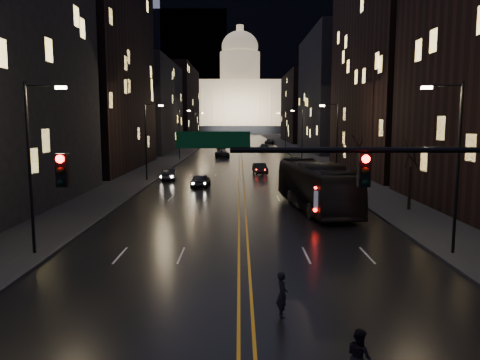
{
  "coord_description": "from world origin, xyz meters",
  "views": [
    {
      "loc": [
        -0.22,
        -13.87,
        7.09
      ],
      "look_at": [
        -0.19,
        12.28,
        3.72
      ],
      "focal_mm": 35.0,
      "sensor_mm": 36.0,
      "label": 1
    }
  ],
  "objects_px": {
    "receding_car_a": "(260,168)",
    "pedestrian_a": "(282,294)",
    "oncoming_car_b": "(169,174)",
    "bus": "(316,186)",
    "oncoming_car_a": "(201,180)",
    "traffic_signal": "(444,187)",
    "pedestrian_b": "(359,356)"
  },
  "relations": [
    {
      "from": "receding_car_a",
      "to": "pedestrian_a",
      "type": "xyz_separation_m",
      "value": [
        -1.18,
        -45.44,
        0.14
      ]
    },
    {
      "from": "oncoming_car_b",
      "to": "bus",
      "type": "bearing_deg",
      "value": 123.98
    },
    {
      "from": "pedestrian_a",
      "to": "receding_car_a",
      "type": "bearing_deg",
      "value": -9.95
    },
    {
      "from": "oncoming_car_a",
      "to": "traffic_signal",
      "type": "bearing_deg",
      "value": 109.68
    },
    {
      "from": "oncoming_car_a",
      "to": "receding_car_a",
      "type": "distance_m",
      "value": 14.4
    },
    {
      "from": "traffic_signal",
      "to": "receding_car_a",
      "type": "distance_m",
      "value": 48.08
    },
    {
      "from": "traffic_signal",
      "to": "pedestrian_a",
      "type": "bearing_deg",
      "value": 153.15
    },
    {
      "from": "receding_car_a",
      "to": "pedestrian_b",
      "type": "xyz_separation_m",
      "value": [
        0.5,
        -49.75,
        0.08
      ]
    },
    {
      "from": "bus",
      "to": "oncoming_car_b",
      "type": "bearing_deg",
      "value": 121.49
    },
    {
      "from": "oncoming_car_a",
      "to": "pedestrian_b",
      "type": "xyz_separation_m",
      "value": [
        7.34,
        -37.08,
        0.02
      ]
    },
    {
      "from": "bus",
      "to": "oncoming_car_b",
      "type": "distance_m",
      "value": 22.92
    },
    {
      "from": "receding_car_a",
      "to": "pedestrian_a",
      "type": "distance_m",
      "value": 45.45
    },
    {
      "from": "oncoming_car_a",
      "to": "receding_car_a",
      "type": "bearing_deg",
      "value": -114.94
    },
    {
      "from": "traffic_signal",
      "to": "oncoming_car_a",
      "type": "height_order",
      "value": "traffic_signal"
    },
    {
      "from": "pedestrian_a",
      "to": "pedestrian_b",
      "type": "relative_size",
      "value": 1.08
    },
    {
      "from": "bus",
      "to": "receding_car_a",
      "type": "relative_size",
      "value": 3.19
    },
    {
      "from": "oncoming_car_b",
      "to": "pedestrian_a",
      "type": "height_order",
      "value": "pedestrian_a"
    },
    {
      "from": "oncoming_car_a",
      "to": "oncoming_car_b",
      "type": "distance_m",
      "value": 7.02
    },
    {
      "from": "oncoming_car_a",
      "to": "oncoming_car_b",
      "type": "bearing_deg",
      "value": -50.2
    },
    {
      "from": "oncoming_car_b",
      "to": "pedestrian_a",
      "type": "relative_size",
      "value": 2.62
    },
    {
      "from": "bus",
      "to": "receding_car_a",
      "type": "bearing_deg",
      "value": 90.35
    },
    {
      "from": "bus",
      "to": "receding_car_a",
      "type": "height_order",
      "value": "bus"
    },
    {
      "from": "pedestrian_b",
      "to": "pedestrian_a",
      "type": "bearing_deg",
      "value": -2.2
    },
    {
      "from": "oncoming_car_b",
      "to": "pedestrian_a",
      "type": "xyz_separation_m",
      "value": [
        9.82,
        -38.41,
        0.11
      ]
    },
    {
      "from": "receding_car_a",
      "to": "bus",
      "type": "bearing_deg",
      "value": -90.01
    },
    {
      "from": "traffic_signal",
      "to": "oncoming_car_a",
      "type": "xyz_separation_m",
      "value": [
        -10.24,
        35.08,
        -4.35
      ]
    },
    {
      "from": "pedestrian_a",
      "to": "pedestrian_b",
      "type": "bearing_deg",
      "value": -167.17
    },
    {
      "from": "oncoming_car_b",
      "to": "pedestrian_a",
      "type": "bearing_deg",
      "value": 99.52
    },
    {
      "from": "bus",
      "to": "pedestrian_b",
      "type": "xyz_separation_m",
      "value": [
        -2.84,
        -24.89,
        -1.11
      ]
    },
    {
      "from": "traffic_signal",
      "to": "bus",
      "type": "relative_size",
      "value": 1.28
    },
    {
      "from": "traffic_signal",
      "to": "pedestrian_a",
      "type": "distance_m",
      "value": 6.68
    },
    {
      "from": "pedestrian_a",
      "to": "oncoming_car_a",
      "type": "bearing_deg",
      "value": 1.34
    }
  ]
}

